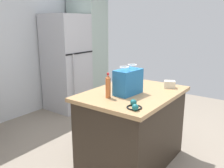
# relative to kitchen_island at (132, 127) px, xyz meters

# --- Properties ---
(ground) EXTENTS (6.49, 6.49, 0.00)m
(ground) POSITION_rel_kitchen_island_xyz_m (-0.01, -0.17, -0.45)
(ground) COLOR gray
(back_wall) EXTENTS (5.41, 0.13, 2.50)m
(back_wall) POSITION_rel_kitchen_island_xyz_m (-0.03, 2.46, 0.80)
(back_wall) COLOR silver
(back_wall) RESTS_ON ground
(kitchen_island) EXTENTS (1.27, 0.93, 0.90)m
(kitchen_island) POSITION_rel_kitchen_island_xyz_m (0.00, 0.00, 0.00)
(kitchen_island) COLOR #33281E
(kitchen_island) RESTS_ON ground
(refrigerator) EXTENTS (0.71, 0.75, 1.83)m
(refrigerator) POSITION_rel_kitchen_island_xyz_m (0.89, 2.03, 0.46)
(refrigerator) COLOR #B7B7BC
(refrigerator) RESTS_ON ground
(tall_cabinet) EXTENTS (0.53, 0.67, 2.27)m
(tall_cabinet) POSITION_rel_kitchen_island_xyz_m (1.52, 2.03, 0.68)
(tall_cabinet) COLOR #9EB2A8
(tall_cabinet) RESTS_ON ground
(shopping_bag) EXTENTS (0.35, 0.21, 0.33)m
(shopping_bag) POSITION_rel_kitchen_island_xyz_m (-0.10, 0.00, 0.59)
(shopping_bag) COLOR #236BAD
(shopping_bag) RESTS_ON kitchen_island
(small_box) EXTENTS (0.15, 0.16, 0.09)m
(small_box) POSITION_rel_kitchen_island_xyz_m (0.43, -0.27, 0.49)
(small_box) COLOR beige
(small_box) RESTS_ON kitchen_island
(bottle) EXTENTS (0.06, 0.06, 0.27)m
(bottle) POSITION_rel_kitchen_island_xyz_m (-0.35, 0.10, 0.57)
(bottle) COLOR #C66633
(bottle) RESTS_ON kitchen_island
(ear_defenders) EXTENTS (0.21, 0.21, 0.06)m
(ear_defenders) POSITION_rel_kitchen_island_xyz_m (-0.46, -0.29, 0.47)
(ear_defenders) COLOR black
(ear_defenders) RESTS_ON kitchen_island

